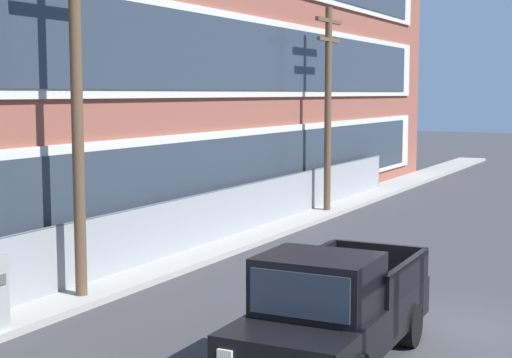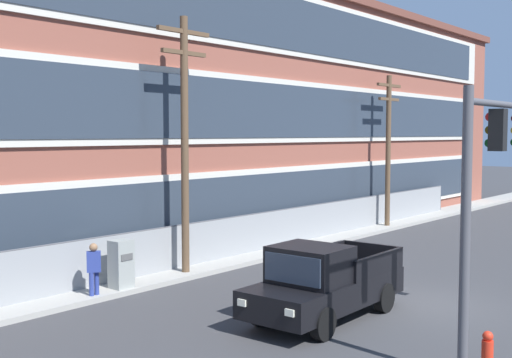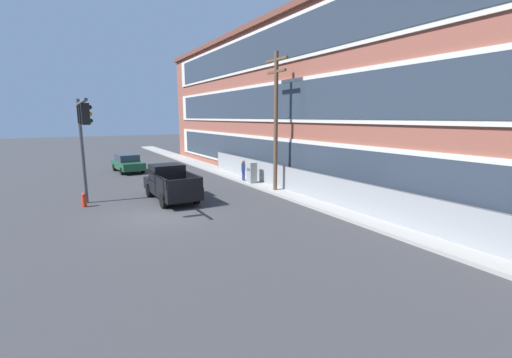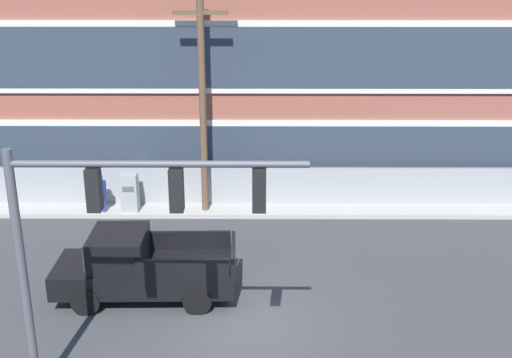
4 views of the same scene
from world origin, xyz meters
name	(u,v)px [view 3 (image 3 of 4)]	position (x,y,z in m)	size (l,w,h in m)	color
ground_plane	(162,215)	(0.00, 0.00, 0.00)	(160.00, 160.00, 0.00)	#38383A
sidewalk_building_side	(294,195)	(0.00, 8.10, 0.08)	(80.00, 1.75, 0.16)	#9E9B93
brick_mill_building	(381,100)	(1.78, 13.21, 5.86)	(55.08, 9.06, 11.69)	brown
chain_link_fence	(349,196)	(4.19, 8.44, 0.86)	(33.05, 0.06, 1.68)	gray
traffic_signal_mast	(82,128)	(-2.62, -3.07, 4.26)	(6.11, 0.43, 5.79)	#4C4C51
pickup_truck_black	(171,184)	(-2.99, 1.32, 0.96)	(5.23, 2.16, 2.03)	black
sedan_dark_green	(128,163)	(-15.23, 0.98, 0.80)	(4.56, 2.24, 1.56)	#194C2D
utility_pole_near_corner	(276,117)	(-1.68, 7.78, 4.82)	(2.30, 0.26, 8.75)	brown
electrical_cabinet	(252,174)	(-4.54, 7.64, 0.82)	(0.62, 0.56, 1.63)	#939993
pedestrian_near_cabinet	(243,170)	(-5.62, 7.53, 0.97)	(0.47, 0.43, 1.69)	navy
fire_hydrant	(84,200)	(-3.70, -3.24, 0.38)	(0.24, 0.24, 0.78)	red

